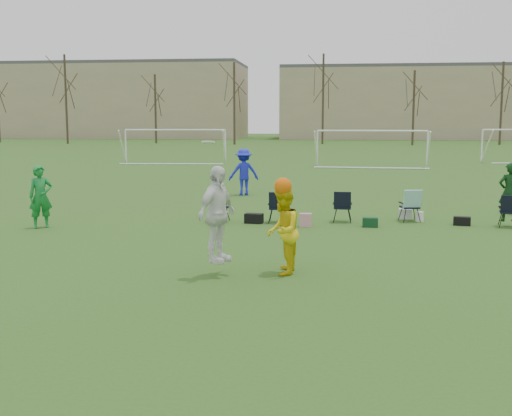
# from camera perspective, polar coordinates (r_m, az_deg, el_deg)

# --- Properties ---
(ground) EXTENTS (260.00, 260.00, 0.00)m
(ground) POSITION_cam_1_polar(r_m,az_deg,el_deg) (12.34, -0.20, -7.00)
(ground) COLOR #30561A
(ground) RESTS_ON ground
(fielder_green_near) EXTENTS (0.80, 0.74, 1.84)m
(fielder_green_near) POSITION_cam_1_polar(r_m,az_deg,el_deg) (19.81, -18.60, 0.96)
(fielder_green_near) COLOR #167D32
(fielder_green_near) RESTS_ON ground
(fielder_blue) EXTENTS (1.42, 1.09, 1.94)m
(fielder_blue) POSITION_cam_1_polar(r_m,az_deg,el_deg) (26.98, -1.10, 3.22)
(fielder_blue) COLOR #1B24CD
(fielder_blue) RESTS_ON ground
(center_contest) EXTENTS (2.11, 1.40, 2.76)m
(center_contest) POSITION_cam_1_polar(r_m,az_deg,el_deg) (13.04, -0.50, -1.24)
(center_contest) COLOR white
(center_contest) RESTS_ON ground
(sideline_setup) EXTENTS (9.40, 2.24, 1.91)m
(sideline_setup) POSITION_cam_1_polar(r_m,az_deg,el_deg) (19.98, 11.09, 0.23)
(sideline_setup) COLOR #0E3412
(sideline_setup) RESTS_ON ground
(goal_left) EXTENTS (7.39, 0.76, 2.46)m
(goal_left) POSITION_cam_1_polar(r_m,az_deg,el_deg) (47.27, -7.19, 6.33)
(goal_left) COLOR white
(goal_left) RESTS_ON ground
(goal_mid) EXTENTS (7.40, 0.63, 2.46)m
(goal_mid) POSITION_cam_1_polar(r_m,az_deg,el_deg) (43.93, 10.26, 6.15)
(goal_mid) COLOR white
(goal_mid) RESTS_ON ground
(tree_line) EXTENTS (110.28, 3.28, 11.40)m
(tree_line) POSITION_cam_1_polar(r_m,az_deg,el_deg) (81.71, 6.12, 9.21)
(tree_line) COLOR #382B21
(tree_line) RESTS_ON ground
(building_row) EXTENTS (126.00, 16.00, 13.00)m
(building_row) POSITION_cam_1_polar(r_m,az_deg,el_deg) (108.00, 9.82, 9.29)
(building_row) COLOR tan
(building_row) RESTS_ON ground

